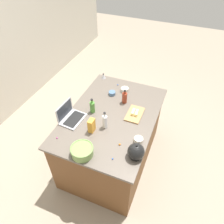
{
  "coord_description": "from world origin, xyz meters",
  "views": [
    {
      "loc": [
        -1.8,
        -0.74,
        2.75
      ],
      "look_at": [
        0.0,
        0.0,
        0.95
      ],
      "focal_mm": 33.97,
      "sensor_mm": 36.0,
      "label": 1
    }
  ],
  "objects": [
    {
      "name": "kettle",
      "position": [
        -0.49,
        -0.47,
        0.98
      ],
      "size": [
        0.21,
        0.18,
        0.2
      ],
      "color": "black",
      "rests_on": "island_counter"
    },
    {
      "name": "kitchen_timer",
      "position": [
        0.72,
        0.44,
        0.94
      ],
      "size": [
        0.07,
        0.07,
        0.08
      ],
      "color": "#B2B2B7",
      "rests_on": "island_counter"
    },
    {
      "name": "mixing_bowl_large",
      "position": [
        -0.68,
        0.06,
        0.96
      ],
      "size": [
        0.24,
        0.24,
        0.11
      ],
      "color": "#72934C",
      "rests_on": "island_counter"
    },
    {
      "name": "butter_stick_right",
      "position": [
        0.12,
        -0.24,
        0.94
      ],
      "size": [
        0.11,
        0.04,
        0.04
      ],
      "primitive_type": "cube",
      "rotation": [
        0.0,
        0.0,
        0.06
      ],
      "color": "#F4E58C",
      "rests_on": "cutting_board"
    },
    {
      "name": "candy_1",
      "position": [
        -0.62,
        -0.26,
        0.91
      ],
      "size": [
        0.02,
        0.02,
        0.02
      ],
      "primitive_type": "sphere",
      "color": "blue",
      "rests_on": "island_counter"
    },
    {
      "name": "bottle_olive",
      "position": [
        -0.04,
        0.25,
        0.98
      ],
      "size": [
        0.06,
        0.06,
        0.21
      ],
      "color": "#4C8C38",
      "rests_on": "island_counter"
    },
    {
      "name": "island_counter",
      "position": [
        0.0,
        0.0,
        0.45
      ],
      "size": [
        1.59,
        1.09,
        0.9
      ],
      "color": "brown",
      "rests_on": "ground"
    },
    {
      "name": "ramekin_medium",
      "position": [
        0.39,
        0.16,
        0.92
      ],
      "size": [
        0.1,
        0.1,
        0.05
      ],
      "primitive_type": "cylinder",
      "color": "slate",
      "rests_on": "island_counter"
    },
    {
      "name": "cutting_board",
      "position": [
        0.11,
        -0.26,
        0.91
      ],
      "size": [
        0.31,
        0.19,
        0.02
      ],
      "primitive_type": "cube",
      "color": "#AD7F4C",
      "rests_on": "island_counter"
    },
    {
      "name": "candy_2",
      "position": [
        -0.41,
        -0.26,
        0.91
      ],
      "size": [
        0.02,
        0.02,
        0.02
      ],
      "primitive_type": "sphere",
      "color": "orange",
      "rests_on": "island_counter"
    },
    {
      "name": "ground_plane",
      "position": [
        0.0,
        0.0,
        0.0
      ],
      "size": [
        12.0,
        12.0,
        0.0
      ],
      "primitive_type": "plane",
      "color": "gray"
    },
    {
      "name": "butter_stick_left",
      "position": [
        0.12,
        -0.29,
        0.94
      ],
      "size": [
        0.11,
        0.04,
        0.04
      ],
      "primitive_type": "cube",
      "rotation": [
        0.0,
        0.0,
        0.06
      ],
      "color": "#F4E58C",
      "rests_on": "cutting_board"
    },
    {
      "name": "laptop",
      "position": [
        -0.26,
        0.44,
        0.95
      ],
      "size": [
        0.33,
        0.25,
        0.22
      ],
      "color": "#B7B7BC",
      "rests_on": "island_counter"
    },
    {
      "name": "candy_bag",
      "position": [
        -0.34,
        0.12,
        0.99
      ],
      "size": [
        0.09,
        0.06,
        0.17
      ],
      "primitive_type": "cube",
      "color": "gold",
      "rests_on": "island_counter"
    },
    {
      "name": "candy_3",
      "position": [
        -0.59,
        0.43,
        0.91
      ],
      "size": [
        0.02,
        0.02,
        0.02
      ],
      "primitive_type": "sphere",
      "color": "#CC3399",
      "rests_on": "island_counter"
    },
    {
      "name": "candy_0",
      "position": [
        0.63,
        0.16,
        0.91
      ],
      "size": [
        0.02,
        0.02,
        0.02
      ],
      "primitive_type": "sphere",
      "color": "blue",
      "rests_on": "island_counter"
    },
    {
      "name": "bottle_soy",
      "position": [
        0.29,
        -0.06,
        0.98
      ],
      "size": [
        0.07,
        0.07,
        0.2
      ],
      "color": "maroon",
      "rests_on": "island_counter"
    },
    {
      "name": "bottle_vinegar",
      "position": [
        -0.22,
        0.0,
        0.99
      ],
      "size": [
        0.06,
        0.06,
        0.23
      ],
      "color": "white",
      "rests_on": "island_counter"
    },
    {
      "name": "ramekin_small",
      "position": [
        0.53,
        0.02,
        0.93
      ],
      "size": [
        0.11,
        0.11,
        0.05
      ],
      "primitive_type": "cylinder",
      "color": "beige",
      "rests_on": "island_counter"
    },
    {
      "name": "ramekin_wide",
      "position": [
        -0.29,
        -0.44,
        0.92
      ],
      "size": [
        0.1,
        0.1,
        0.05
      ],
      "primitive_type": "cylinder",
      "color": "beige",
      "rests_on": "island_counter"
    }
  ]
}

